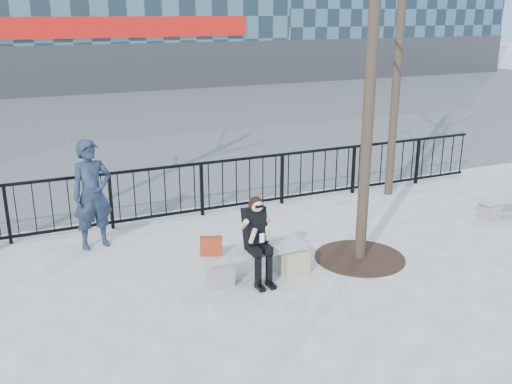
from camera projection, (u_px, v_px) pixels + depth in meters
name	position (u px, v px, depth m)	size (l,w,h in m)	color
ground	(254.00, 276.00, 8.88)	(120.00, 120.00, 0.00)	gray
street_surface	(95.00, 119.00, 21.91)	(60.00, 23.00, 0.01)	#474747
railing	(192.00, 190.00, 11.32)	(14.00, 0.06, 1.10)	black
tree_grate	(360.00, 258.00, 9.54)	(1.50, 1.50, 0.02)	black
bench_main	(254.00, 259.00, 8.79)	(1.65, 0.46, 0.49)	slate
bench_second	(508.00, 203.00, 11.45)	(1.45, 0.41, 0.43)	slate
seated_woman	(258.00, 240.00, 8.54)	(0.50, 0.64, 1.34)	black
handbag	(211.00, 246.00, 8.45)	(0.33, 0.16, 0.27)	maroon
shopping_bag	(297.00, 264.00, 8.86)	(0.40, 0.15, 0.38)	beige
standing_man	(92.00, 195.00, 9.74)	(0.70, 0.46, 1.92)	black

